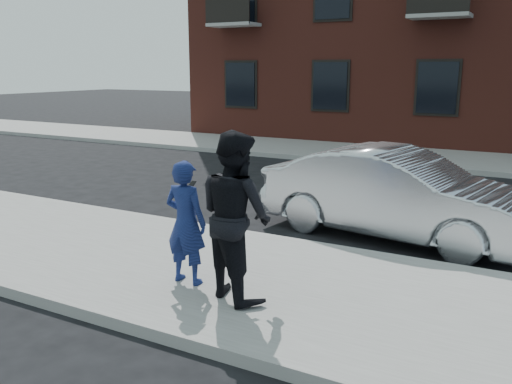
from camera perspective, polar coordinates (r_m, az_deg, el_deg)
The scene contains 8 objects.
ground at distance 7.62m, azimuth -1.62°, elevation -9.06°, with size 100.00×100.00×0.00m, color black.
near_sidewalk at distance 7.40m, azimuth -2.61°, elevation -9.16°, with size 50.00×3.50×0.15m, color gray.
near_curb at distance 8.89m, azimuth 3.41°, elevation -5.31°, with size 50.00×0.10×0.15m, color #999691.
far_sidewalk at distance 17.93m, azimuth 16.75°, elevation 3.49°, with size 50.00×3.50×0.15m, color gray.
far_curb at distance 16.20m, azimuth 15.40°, elevation 2.60°, with size 50.00×0.10×0.15m, color #999691.
silver_sedan at distance 9.48m, azimuth 14.61°, elevation -0.23°, with size 1.61×4.63×1.53m, color #B7BABF.
man_hoodie at distance 6.91m, azimuth -7.41°, elevation -3.20°, with size 0.58×0.48×1.60m.
man_peacoat at distance 6.38m, azimuth -2.15°, elevation -2.48°, with size 1.21×1.11×2.02m.
Camera 1 is at (3.56, -6.10, 2.86)m, focal length 38.00 mm.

